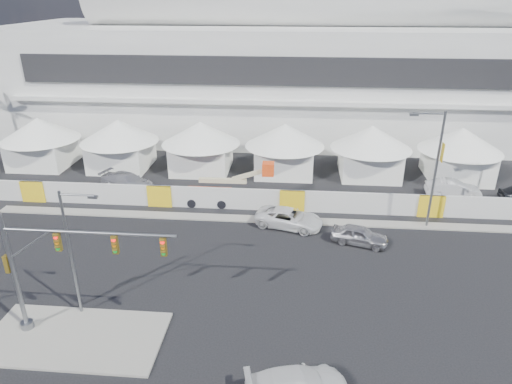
# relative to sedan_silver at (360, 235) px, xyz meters

# --- Properties ---
(ground) EXTENTS (160.00, 160.00, 0.00)m
(ground) POSITION_rel_sedan_silver_xyz_m (-11.31, -9.17, -0.74)
(ground) COLOR black
(ground) RESTS_ON ground
(median_island) EXTENTS (10.00, 5.00, 0.15)m
(median_island) POSITION_rel_sedan_silver_xyz_m (-17.31, -12.17, -0.66)
(median_island) COLOR gray
(median_island) RESTS_ON ground
(far_curb) EXTENTS (80.00, 1.20, 0.12)m
(far_curb) POSITION_rel_sedan_silver_xyz_m (8.69, 3.33, -0.68)
(far_curb) COLOR gray
(far_curb) RESTS_ON ground
(stadium) EXTENTS (80.00, 24.80, 21.98)m
(stadium) POSITION_rel_sedan_silver_xyz_m (-2.60, 32.33, 8.71)
(stadium) COLOR silver
(stadium) RESTS_ON ground
(tent_row) EXTENTS (53.40, 8.40, 5.40)m
(tent_row) POSITION_rel_sedan_silver_xyz_m (-10.81, 14.83, 2.41)
(tent_row) COLOR white
(tent_row) RESTS_ON ground
(hoarding_fence) EXTENTS (70.00, 0.25, 2.00)m
(hoarding_fence) POSITION_rel_sedan_silver_xyz_m (-5.31, 5.33, 0.26)
(hoarding_fence) COLOR silver
(hoarding_fence) RESTS_ON ground
(sedan_silver) EXTENTS (2.91, 4.66, 1.48)m
(sedan_silver) POSITION_rel_sedan_silver_xyz_m (0.00, 0.00, 0.00)
(sedan_silver) COLOR #A8A8AC
(sedan_silver) RESTS_ON ground
(pickup_curb) EXTENTS (3.94, 6.06, 1.55)m
(pickup_curb) POSITION_rel_sedan_silver_xyz_m (-5.49, 2.35, 0.04)
(pickup_curb) COLOR white
(pickup_curb) RESTS_ON ground
(pickup_near) EXTENTS (3.20, 5.36, 1.46)m
(pickup_near) POSITION_rel_sedan_silver_xyz_m (-4.76, -15.07, -0.01)
(pickup_near) COLOR white
(pickup_near) RESTS_ON ground
(lot_car_a) EXTENTS (2.22, 5.15, 1.65)m
(lot_car_a) POSITION_rel_sedan_silver_xyz_m (9.91, 9.72, 0.09)
(lot_car_a) COLOR silver
(lot_car_a) RESTS_ON ground
(lot_car_c) EXTENTS (3.99, 6.06, 1.63)m
(lot_car_c) POSITION_rel_sedan_silver_xyz_m (-21.58, 8.82, 0.08)
(lot_car_c) COLOR silver
(lot_car_c) RESTS_ON ground
(traffic_mast) EXTENTS (9.65, 0.72, 7.44)m
(traffic_mast) POSITION_rel_sedan_silver_xyz_m (-18.36, -11.68, 3.53)
(traffic_mast) COLOR slate
(traffic_mast) RESTS_ON median_island
(streetlight_median) EXTENTS (2.21, 0.22, 8.00)m
(streetlight_median) POSITION_rel_sedan_silver_xyz_m (-17.69, -9.97, 4.01)
(streetlight_median) COLOR slate
(streetlight_median) RESTS_ON median_island
(streetlight_curb) EXTENTS (2.90, 0.65, 9.81)m
(streetlight_curb) POSITION_rel_sedan_silver_xyz_m (5.73, 3.33, 4.95)
(streetlight_curb) COLOR gray
(streetlight_curb) RESTS_ON ground
(boom_lift) EXTENTS (8.09, 1.87, 4.12)m
(boom_lift) POSITION_rel_sedan_silver_xyz_m (-12.24, 6.35, 0.37)
(boom_lift) COLOR #F64A17
(boom_lift) RESTS_ON ground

